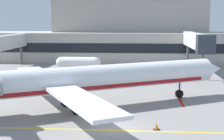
# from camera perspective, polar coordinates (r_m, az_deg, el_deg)

# --- Properties ---
(ground) EXTENTS (120.00, 120.00, 0.11)m
(ground) POSITION_cam_1_polar(r_m,az_deg,el_deg) (27.84, 0.07, -9.78)
(ground) COLOR gray
(terminal_building) EXTENTS (65.76, 13.71, 19.42)m
(terminal_building) POSITION_cam_1_polar(r_m,az_deg,el_deg) (74.18, -0.50, 7.25)
(terminal_building) COLOR #ADA89E
(terminal_building) RESTS_ON ground
(jet_bridge_west) EXTENTS (2.40, 17.62, 6.12)m
(jet_bridge_west) POSITION_cam_1_polar(r_m,az_deg,el_deg) (61.37, -17.46, 4.32)
(jet_bridge_west) COLOR silver
(jet_bridge_west) RESTS_ON ground
(jet_bridge_east) EXTENTS (2.40, 19.30, 6.62)m
(jet_bridge_east) POSITION_cam_1_polar(r_m,az_deg,el_deg) (56.89, 13.86, 4.67)
(jet_bridge_east) COLOR silver
(jet_bridge_east) RESTS_ON ground
(regional_jet) EXTENTS (31.20, 23.14, 7.76)m
(regional_jet) POSITION_cam_1_polar(r_m,az_deg,el_deg) (32.89, -5.57, -1.64)
(regional_jet) COLOR white
(regional_jet) RESTS_ON ground
(baggage_tug) EXTENTS (4.19, 2.55, 2.33)m
(baggage_tug) POSITION_cam_1_polar(r_m,az_deg,el_deg) (50.53, 11.03, -0.44)
(baggage_tug) COLOR #19389E
(baggage_tug) RESTS_ON ground
(fuel_tank) EXTENTS (7.86, 2.05, 2.31)m
(fuel_tank) POSITION_cam_1_polar(r_m,az_deg,el_deg) (59.47, -5.64, 1.22)
(fuel_tank) COLOR white
(fuel_tank) RESTS_ON ground
(safety_cone_alpha) EXTENTS (0.47, 0.47, 0.55)m
(safety_cone_alpha) POSITION_cam_1_polar(r_m,az_deg,el_deg) (27.62, 7.43, -9.35)
(safety_cone_alpha) COLOR orange
(safety_cone_alpha) RESTS_ON ground
(safety_cone_bravo) EXTENTS (0.47, 0.47, 0.55)m
(safety_cone_bravo) POSITION_cam_1_polar(r_m,az_deg,el_deg) (42.00, -11.20, -3.32)
(safety_cone_bravo) COLOR orange
(safety_cone_bravo) RESTS_ON ground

